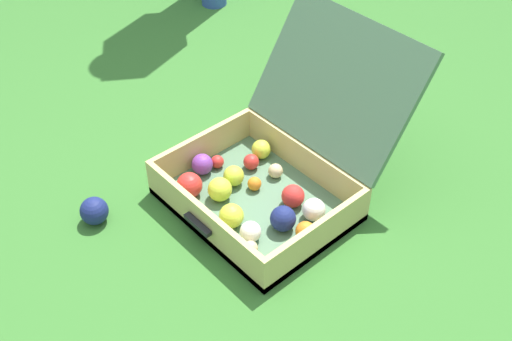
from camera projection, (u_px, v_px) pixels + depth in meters
The scene contains 3 objects.
ground_plane at pixel (250, 228), 1.95m from camera, with size 16.00×16.00×0.00m, color #336B28.
open_suitcase at pixel (273, 169), 1.99m from camera, with size 0.56×0.70×0.51m.
stray_ball_on_grass at pixel (94, 211), 1.94m from camera, with size 0.09×0.09×0.09m, color navy.
Camera 1 is at (1.01, -0.88, 1.43)m, focal length 44.21 mm.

